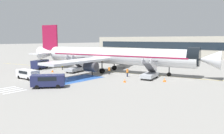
# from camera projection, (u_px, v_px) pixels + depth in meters

# --- Properties ---
(ground_plane) EXTENTS (600.00, 600.00, 0.00)m
(ground_plane) POSITION_uv_depth(u_px,v_px,m) (123.00, 72.00, 49.99)
(ground_plane) COLOR gray
(apron_leadline_yellow) EXTENTS (77.75, 17.32, 0.01)m
(apron_leadline_yellow) POSITION_uv_depth(u_px,v_px,m) (115.00, 72.00, 50.31)
(apron_leadline_yellow) COLOR gold
(apron_leadline_yellow) RESTS_ON ground_plane
(apron_stand_patch_blue) EXTENTS (5.54, 12.26, 0.01)m
(apron_stand_patch_blue) POSITION_uv_depth(u_px,v_px,m) (72.00, 80.00, 40.89)
(apron_stand_patch_blue) COLOR #2856A8
(apron_stand_patch_blue) RESTS_ON ground_plane
(apron_walkway_bar_0) EXTENTS (0.44, 3.60, 0.01)m
(apron_walkway_bar_0) POSITION_uv_depth(u_px,v_px,m) (4.00, 88.00, 33.85)
(apron_walkway_bar_0) COLOR silver
(apron_walkway_bar_0) RESTS_ON ground_plane
(apron_walkway_bar_1) EXTENTS (0.44, 3.60, 0.01)m
(apron_walkway_bar_1) POSITION_uv_depth(u_px,v_px,m) (8.00, 89.00, 33.07)
(apron_walkway_bar_1) COLOR silver
(apron_walkway_bar_1) RESTS_ON ground_plane
(apron_walkway_bar_2) EXTENTS (0.44, 3.60, 0.01)m
(apron_walkway_bar_2) POSITION_uv_depth(u_px,v_px,m) (11.00, 91.00, 32.30)
(apron_walkway_bar_2) COLOR silver
(apron_walkway_bar_2) RESTS_ON ground_plane
(apron_walkway_bar_3) EXTENTS (0.44, 3.60, 0.01)m
(apron_walkway_bar_3) POSITION_uv_depth(u_px,v_px,m) (15.00, 92.00, 31.52)
(apron_walkway_bar_3) COLOR silver
(apron_walkway_bar_3) RESTS_ON ground_plane
(airliner) EXTENTS (44.78, 34.06, 11.26)m
(airliner) POSITION_uv_depth(u_px,v_px,m) (112.00, 56.00, 50.15)
(airliner) COLOR silver
(airliner) RESTS_ON ground_plane
(boarding_stairs_forward) EXTENTS (3.18, 5.52, 4.15)m
(boarding_stairs_forward) POSITION_uv_depth(u_px,v_px,m) (150.00, 74.00, 41.77)
(boarding_stairs_forward) COLOR #ADB2BA
(boarding_stairs_forward) RESTS_ON ground_plane
(boarding_stairs_aft) EXTENTS (3.18, 5.52, 4.13)m
(boarding_stairs_aft) POSITION_uv_depth(u_px,v_px,m) (75.00, 68.00, 50.11)
(boarding_stairs_aft) COLOR #ADB2BA
(boarding_stairs_aft) RESTS_ON ground_plane
(fuel_tanker) EXTENTS (9.73, 2.92, 3.65)m
(fuel_tanker) POSITION_uv_depth(u_px,v_px,m) (144.00, 56.00, 73.59)
(fuel_tanker) COLOR #38383D
(fuel_tanker) RESTS_ON ground_plane
(service_van_0) EXTENTS (5.21, 2.27, 1.79)m
(service_van_0) POSITION_uv_depth(u_px,v_px,m) (28.00, 73.00, 41.52)
(service_van_0) COLOR silver
(service_van_0) RESTS_ON ground_plane
(service_van_1) EXTENTS (3.81, 5.29, 2.28)m
(service_van_1) POSITION_uv_depth(u_px,v_px,m) (40.00, 64.00, 55.34)
(service_van_1) COLOR #1E234C
(service_van_1) RESTS_ON ground_plane
(service_van_2) EXTENTS (4.85, 5.15, 2.03)m
(service_van_2) POSITION_uv_depth(u_px,v_px,m) (48.00, 80.00, 34.17)
(service_van_2) COLOR #1E234C
(service_van_2) RESTS_ON ground_plane
(ground_crew_0) EXTENTS (0.45, 0.28, 1.73)m
(ground_crew_0) POSITION_uv_depth(u_px,v_px,m) (127.00, 72.00, 44.06)
(ground_crew_0) COLOR #191E38
(ground_crew_0) RESTS_ON ground_plane
(ground_crew_1) EXTENTS (0.43, 0.49, 1.63)m
(ground_crew_1) POSITION_uv_depth(u_px,v_px,m) (62.00, 66.00, 54.11)
(ground_crew_1) COLOR #2D2D33
(ground_crew_1) RESTS_ON ground_plane
(ground_crew_2) EXTENTS (0.47, 0.46, 1.73)m
(ground_crew_2) POSITION_uv_depth(u_px,v_px,m) (109.00, 70.00, 46.91)
(ground_crew_2) COLOR #2D2D33
(ground_crew_2) RESTS_ON ground_plane
(ground_crew_3) EXTENTS (0.40, 0.49, 1.86)m
(ground_crew_3) POSITION_uv_depth(u_px,v_px,m) (92.00, 70.00, 45.73)
(ground_crew_3) COLOR #2D2D33
(ground_crew_3) RESTS_ON ground_plane
(traffic_cone_0) EXTENTS (0.55, 0.55, 0.61)m
(traffic_cone_0) POSITION_uv_depth(u_px,v_px,m) (52.00, 71.00, 50.30)
(traffic_cone_0) COLOR orange
(traffic_cone_0) RESTS_ON ground_plane
(traffic_cone_1) EXTENTS (0.55, 0.55, 0.61)m
(traffic_cone_1) POSITION_uv_depth(u_px,v_px,m) (125.00, 81.00, 38.48)
(traffic_cone_1) COLOR orange
(traffic_cone_1) RESTS_ON ground_plane
(traffic_cone_2) EXTENTS (0.61, 0.61, 0.68)m
(traffic_cone_2) POSITION_uv_depth(u_px,v_px,m) (165.00, 80.00, 38.97)
(traffic_cone_2) COLOR orange
(traffic_cone_2) RESTS_ON ground_plane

